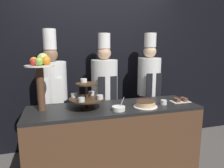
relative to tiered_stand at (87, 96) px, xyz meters
The scene contains 11 objects.
wall_back 1.09m from the tiered_stand, 71.68° to the left, with size 10.00×0.06×2.80m.
buffet_counter 0.68m from the tiered_stand, ahead, with size 2.01×0.60×0.90m.
tiered_stand is the anchor object (origin of this frame).
fruit_pedestal 0.56m from the tiered_stand, 168.80° to the left, with size 0.30×0.30×0.62m.
cake_round 0.69m from the tiered_stand, ahead, with size 0.28×0.28×0.07m.
cup_white 0.93m from the tiered_stand, ahead, with size 0.07×0.07×0.06m.
cake_square_tray 1.20m from the tiered_stand, ahead, with size 0.24×0.14×0.05m.
serving_bowl_near 0.38m from the tiered_stand, 26.41° to the right, with size 0.14×0.14×0.15m.
chef_left 0.71m from the tiered_stand, 122.04° to the left, with size 0.39×0.39×1.82m.
chef_center_left 0.70m from the tiered_stand, 59.45° to the left, with size 0.38×0.38×1.78m.
chef_center_right 1.22m from the tiered_stand, 29.42° to the left, with size 0.35×0.35×1.79m.
Camera 1 is at (-0.65, -1.86, 1.58)m, focal length 32.00 mm.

